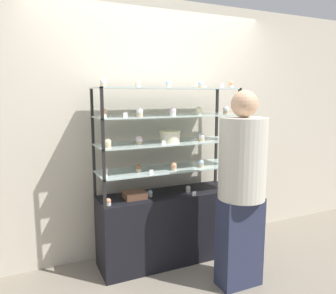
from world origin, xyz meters
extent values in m
plane|color=gray|center=(0.00, 0.00, 0.00)|extent=(20.00, 20.00, 0.00)
cube|color=beige|center=(0.00, 0.35, 1.30)|extent=(8.00, 0.05, 2.60)
cube|color=black|center=(0.00, 0.00, 0.35)|extent=(1.37, 0.42, 0.70)
cube|color=black|center=(-0.67, 0.20, 0.82)|extent=(0.02, 0.02, 0.25)
cube|color=black|center=(0.67, 0.20, 0.82)|extent=(0.02, 0.02, 0.25)
cube|color=black|center=(-0.67, -0.20, 0.82)|extent=(0.02, 0.02, 0.25)
cube|color=black|center=(0.67, -0.20, 0.82)|extent=(0.02, 0.02, 0.25)
cube|color=#B2C6C1|center=(0.00, 0.00, 0.94)|extent=(1.37, 0.42, 0.01)
cube|color=black|center=(-0.67, 0.20, 1.08)|extent=(0.02, 0.02, 0.25)
cube|color=black|center=(0.67, 0.20, 1.08)|extent=(0.02, 0.02, 0.25)
cube|color=black|center=(-0.67, -0.20, 1.08)|extent=(0.02, 0.02, 0.25)
cube|color=black|center=(0.67, -0.20, 1.08)|extent=(0.02, 0.02, 0.25)
cube|color=#B2C6C1|center=(0.00, 0.00, 1.20)|extent=(1.37, 0.42, 0.01)
cube|color=black|center=(-0.67, 0.20, 1.33)|extent=(0.02, 0.02, 0.25)
cube|color=black|center=(0.67, 0.20, 1.33)|extent=(0.02, 0.02, 0.25)
cube|color=black|center=(-0.67, -0.20, 1.33)|extent=(0.02, 0.02, 0.25)
cube|color=black|center=(0.67, -0.20, 1.33)|extent=(0.02, 0.02, 0.25)
cube|color=#B2C6C1|center=(0.00, 0.00, 1.45)|extent=(1.37, 0.42, 0.01)
cube|color=black|center=(-0.67, 0.20, 1.58)|extent=(0.02, 0.02, 0.25)
cube|color=black|center=(0.67, 0.20, 1.58)|extent=(0.02, 0.02, 0.25)
cube|color=black|center=(-0.67, -0.20, 1.58)|extent=(0.02, 0.02, 0.25)
cube|color=black|center=(0.67, -0.20, 1.58)|extent=(0.02, 0.02, 0.25)
cube|color=#B2C6C1|center=(0.00, 0.00, 1.71)|extent=(1.37, 0.42, 0.01)
cylinder|color=beige|center=(0.02, -0.01, 1.25)|extent=(0.19, 0.19, 0.09)
cylinder|color=#F4EAB2|center=(0.02, -0.01, 1.30)|extent=(0.20, 0.20, 0.02)
cube|color=brown|center=(-0.35, -0.02, 0.72)|extent=(0.20, 0.16, 0.06)
cube|color=#8C5B42|center=(-0.35, -0.02, 0.76)|extent=(0.20, 0.17, 0.01)
cylinder|color=white|center=(-0.62, -0.11, 0.71)|extent=(0.05, 0.05, 0.03)
sphere|color=#E5996B|center=(-0.62, -0.11, 0.74)|extent=(0.05, 0.05, 0.05)
cylinder|color=beige|center=(-0.20, -0.03, 0.71)|extent=(0.05, 0.05, 0.03)
sphere|color=silver|center=(-0.20, -0.03, 0.74)|extent=(0.05, 0.05, 0.05)
cylinder|color=beige|center=(0.20, -0.05, 0.71)|extent=(0.05, 0.05, 0.03)
sphere|color=white|center=(0.20, -0.05, 0.74)|extent=(0.05, 0.05, 0.05)
cylinder|color=beige|center=(0.62, -0.09, 0.71)|extent=(0.05, 0.05, 0.03)
sphere|color=white|center=(0.62, -0.09, 0.74)|extent=(0.05, 0.05, 0.05)
cube|color=white|center=(0.19, -0.19, 0.72)|extent=(0.04, 0.00, 0.04)
cylinder|color=beige|center=(-0.63, -0.05, 0.96)|extent=(0.05, 0.05, 0.03)
sphere|color=silver|center=(-0.63, -0.05, 0.99)|extent=(0.06, 0.06, 0.06)
cylinder|color=#CCB28C|center=(-0.32, -0.04, 0.96)|extent=(0.05, 0.05, 0.03)
sphere|color=#8C5B42|center=(-0.32, -0.04, 0.99)|extent=(0.06, 0.06, 0.06)
cylinder|color=#CCB28C|center=(0.01, -0.11, 0.96)|extent=(0.05, 0.05, 0.03)
sphere|color=#E5996B|center=(0.01, -0.11, 0.99)|extent=(0.06, 0.06, 0.06)
cylinder|color=#CCB28C|center=(0.30, -0.11, 0.96)|extent=(0.05, 0.05, 0.03)
sphere|color=silver|center=(0.30, -0.11, 0.99)|extent=(0.06, 0.06, 0.06)
cylinder|color=beige|center=(0.64, -0.08, 0.96)|extent=(0.05, 0.05, 0.03)
sphere|color=silver|center=(0.64, -0.08, 0.99)|extent=(0.06, 0.06, 0.06)
cube|color=white|center=(-0.25, -0.19, 0.97)|extent=(0.04, 0.00, 0.04)
cylinder|color=#CCB28C|center=(-0.61, -0.10, 1.22)|extent=(0.06, 0.06, 0.03)
sphere|color=#F4EAB2|center=(-0.61, -0.10, 1.25)|extent=(0.06, 0.06, 0.06)
cylinder|color=#CCB28C|center=(-0.30, -0.04, 1.22)|extent=(0.06, 0.06, 0.03)
sphere|color=silver|center=(-0.30, -0.04, 1.25)|extent=(0.06, 0.06, 0.06)
cylinder|color=#CCB28C|center=(0.32, -0.08, 1.22)|extent=(0.06, 0.06, 0.03)
sphere|color=white|center=(0.32, -0.08, 1.25)|extent=(0.06, 0.06, 0.06)
cylinder|color=white|center=(0.61, -0.09, 1.22)|extent=(0.06, 0.06, 0.03)
sphere|color=silver|center=(0.61, -0.09, 1.25)|extent=(0.06, 0.06, 0.06)
cube|color=white|center=(-0.13, -0.19, 1.23)|extent=(0.04, 0.00, 0.04)
cylinder|color=beige|center=(-0.63, -0.06, 1.47)|extent=(0.06, 0.06, 0.03)
sphere|color=#E5996B|center=(-0.63, -0.06, 1.50)|extent=(0.06, 0.06, 0.06)
cylinder|color=#CCB28C|center=(-0.32, -0.09, 1.47)|extent=(0.06, 0.06, 0.03)
sphere|color=white|center=(-0.32, -0.09, 1.50)|extent=(0.06, 0.06, 0.06)
cylinder|color=white|center=(0.01, -0.09, 1.47)|extent=(0.06, 0.06, 0.03)
sphere|color=silver|center=(0.01, -0.09, 1.50)|extent=(0.06, 0.06, 0.06)
cylinder|color=beige|center=(0.31, -0.05, 1.47)|extent=(0.06, 0.06, 0.03)
sphere|color=#F4EAB2|center=(0.31, -0.05, 1.50)|extent=(0.06, 0.06, 0.06)
cylinder|color=#CCB28C|center=(0.61, -0.06, 1.47)|extent=(0.06, 0.06, 0.03)
sphere|color=white|center=(0.61, -0.06, 1.50)|extent=(0.06, 0.06, 0.06)
cube|color=white|center=(-0.48, -0.19, 1.48)|extent=(0.04, 0.00, 0.04)
cylinder|color=#CCB28C|center=(-0.62, -0.06, 1.73)|extent=(0.05, 0.05, 0.03)
sphere|color=white|center=(-0.62, -0.06, 1.75)|extent=(0.05, 0.05, 0.05)
cylinder|color=beige|center=(-0.32, -0.07, 1.73)|extent=(0.05, 0.05, 0.03)
sphere|color=#F4EAB2|center=(-0.32, -0.07, 1.75)|extent=(0.05, 0.05, 0.05)
cylinder|color=beige|center=(-0.01, -0.03, 1.73)|extent=(0.05, 0.05, 0.03)
sphere|color=silver|center=(-0.01, -0.03, 1.75)|extent=(0.05, 0.05, 0.05)
cylinder|color=#CCB28C|center=(0.31, -0.07, 1.73)|extent=(0.05, 0.05, 0.03)
sphere|color=silver|center=(0.31, -0.07, 1.75)|extent=(0.05, 0.05, 0.05)
cylinder|color=beige|center=(0.63, -0.10, 1.73)|extent=(0.05, 0.05, 0.03)
sphere|color=#E5996B|center=(0.63, -0.10, 1.75)|extent=(0.05, 0.05, 0.05)
cube|color=white|center=(0.47, -0.19, 1.73)|extent=(0.04, 0.00, 0.04)
torus|color=#EFE5CC|center=(0.37, 0.05, 1.73)|extent=(0.14, 0.14, 0.03)
cube|color=#282D47|center=(0.38, -0.65, 0.39)|extent=(0.37, 0.21, 0.78)
cylinder|color=beige|center=(0.38, -0.65, 1.12)|extent=(0.39, 0.39, 0.68)
sphere|color=tan|center=(0.38, -0.65, 1.57)|extent=(0.22, 0.22, 0.22)
camera|label=1|loc=(-1.28, -2.82, 1.65)|focal=35.00mm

